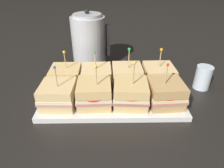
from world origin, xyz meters
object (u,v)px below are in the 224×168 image
(sandwich_front_far_left, at_px, (58,95))
(sandwich_front_center_right, at_px, (131,94))
(sandwich_back_center_right, at_px, (127,76))
(drinking_glass, at_px, (203,77))
(sandwich_back_far_left, at_px, (66,77))
(sandwich_back_center_left, at_px, (97,77))
(sandwich_front_center_left, at_px, (94,94))
(sandwich_front_far_right, at_px, (166,93))
(sandwich_back_far_right, at_px, (158,76))
(kettle_steel, at_px, (89,42))
(serving_platter, at_px, (112,96))

(sandwich_front_far_left, bearing_deg, sandwich_front_center_right, 0.12)
(sandwich_back_center_right, height_order, drinking_glass, sandwich_back_center_right)
(sandwich_back_far_left, height_order, sandwich_back_center_left, sandwich_back_far_left)
(sandwich_front_center_left, distance_m, sandwich_front_center_right, 0.12)
(sandwich_front_center_left, relative_size, sandwich_back_center_right, 0.93)
(sandwich_front_far_right, xyz_separation_m, sandwich_back_center_right, (-0.12, 0.12, 0.00))
(sandwich_front_far_left, relative_size, drinking_glass, 1.59)
(sandwich_front_center_left, xyz_separation_m, drinking_glass, (0.41, 0.12, -0.01))
(sandwich_front_center_left, bearing_deg, sandwich_front_center_right, -1.10)
(sandwich_front_far_right, xyz_separation_m, sandwich_back_far_left, (-0.35, 0.12, -0.00))
(sandwich_front_far_right, height_order, sandwich_back_far_right, sandwich_back_far_right)
(sandwich_front_center_left, relative_size, sandwich_front_center_right, 0.92)
(sandwich_back_center_right, bearing_deg, sandwich_front_center_right, -88.70)
(kettle_steel, bearing_deg, sandwich_back_center_left, -78.48)
(sandwich_back_far_right, height_order, kettle_steel, kettle_steel)
(sandwich_back_center_right, bearing_deg, serving_platter, -134.82)
(sandwich_front_center_right, distance_m, sandwich_back_far_left, 0.26)
(sandwich_front_center_right, relative_size, sandwich_back_center_right, 1.01)
(sandwich_back_center_left, bearing_deg, sandwich_back_center_right, -0.90)
(sandwich_front_far_left, distance_m, sandwich_back_far_left, 0.12)
(sandwich_front_far_right, relative_size, drinking_glass, 1.64)
(sandwich_back_far_left, relative_size, kettle_steel, 0.55)
(sandwich_front_center_right, relative_size, sandwich_front_far_right, 1.06)
(sandwich_front_far_left, bearing_deg, sandwich_back_far_left, 88.30)
(sandwich_front_center_right, relative_size, sandwich_back_center_left, 1.13)
(sandwich_front_center_left, bearing_deg, sandwich_back_center_right, 44.58)
(serving_platter, height_order, sandwich_back_center_right, sandwich_back_center_right)
(serving_platter, xyz_separation_m, sandwich_front_far_left, (-0.18, -0.06, 0.05))
(serving_platter, bearing_deg, sandwich_front_center_right, -44.55)
(drinking_glass, bearing_deg, sandwich_front_far_right, -144.67)
(serving_platter, bearing_deg, sandwich_front_far_right, -18.36)
(sandwich_front_center_right, distance_m, sandwich_back_far_right, 0.17)
(sandwich_back_center_left, bearing_deg, sandwich_front_far_right, -26.85)
(sandwich_front_far_left, height_order, sandwich_front_center_right, sandwich_front_center_right)
(sandwich_back_center_left, bearing_deg, sandwich_front_center_right, -45.33)
(serving_platter, xyz_separation_m, sandwich_back_far_right, (0.18, 0.06, 0.05))
(serving_platter, distance_m, sandwich_front_far_right, 0.19)
(sandwich_front_center_left, distance_m, sandwich_back_far_right, 0.26)
(kettle_steel, bearing_deg, sandwich_back_center_right, -53.75)
(serving_platter, xyz_separation_m, sandwich_back_center_right, (0.06, 0.06, 0.05))
(sandwich_front_center_left, bearing_deg, sandwich_back_far_right, 26.27)
(sandwich_back_center_left, bearing_deg, sandwich_front_center_left, -90.80)
(sandwich_front_far_right, xyz_separation_m, drinking_glass, (0.18, 0.13, -0.01))
(sandwich_back_far_right, bearing_deg, sandwich_back_center_left, 179.93)
(sandwich_front_center_right, relative_size, sandwich_back_far_left, 1.10)
(drinking_glass, bearing_deg, sandwich_back_far_right, -177.27)
(serving_platter, relative_size, sandwich_back_far_right, 3.22)
(kettle_steel, height_order, drinking_glass, kettle_steel)
(sandwich_front_center_left, distance_m, sandwich_front_far_right, 0.23)
(serving_platter, bearing_deg, sandwich_front_center_left, -136.01)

